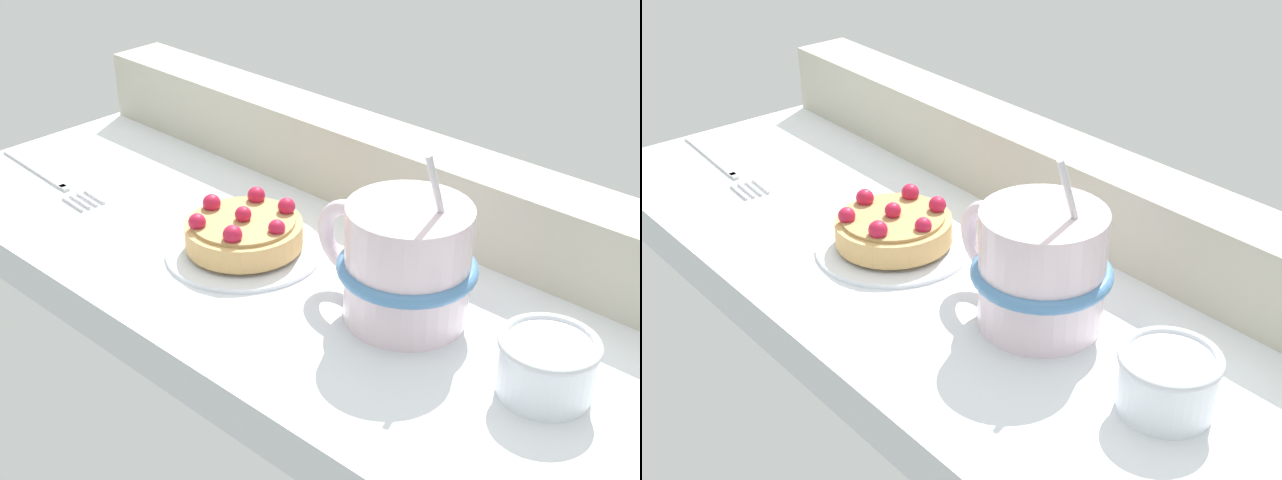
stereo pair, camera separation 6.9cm
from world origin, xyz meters
TOP-DOWN VIEW (x-y plane):
  - ground_plane at (0.00, 0.00)cm, footprint 73.81×30.46cm
  - window_rail_back at (0.00, 12.26)cm, footprint 72.33×5.94cm
  - dessert_plate at (-3.36, -2.16)cm, footprint 12.95×12.95cm
  - raspberry_tart at (-3.37, -2.16)cm, footprint 9.60×9.60cm
  - coffee_mug at (11.83, -0.63)cm, footprint 13.52×10.12cm
  - dessert_fork at (-27.31, -5.46)cm, footprint 17.10×2.82cm
  - sugar_bowl at (24.11, -1.44)cm, footprint 6.58×6.58cm

SIDE VIEW (x-z plane):
  - ground_plane at x=0.00cm, z-range -3.80..0.00cm
  - dessert_fork at x=-27.31cm, z-range 0.00..0.60cm
  - dessert_plate at x=-3.36cm, z-range -0.02..0.72cm
  - raspberry_tart at x=-3.37cm, z-range 0.28..3.74cm
  - sugar_bowl at x=24.11cm, z-range 0.15..4.31cm
  - window_rail_back at x=0.00cm, z-range 0.00..6.99cm
  - coffee_mug at x=11.83cm, z-range -2.31..11.16cm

